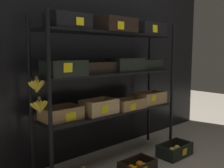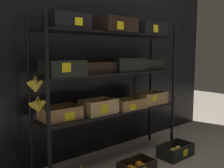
% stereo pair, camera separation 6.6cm
% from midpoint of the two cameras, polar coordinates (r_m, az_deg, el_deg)
% --- Properties ---
extents(ground_plane, '(10.00, 10.00, 0.00)m').
position_cam_midpoint_polar(ground_plane, '(2.68, 0.74, -17.00)').
color(ground_plane, gray).
extents(storefront_wall, '(3.92, 0.12, 2.54)m').
position_cam_midpoint_polar(storefront_wall, '(2.74, -4.34, 10.74)').
color(storefront_wall, black).
rests_on(storefront_wall, ground_plane).
extents(display_rack, '(1.66, 0.37, 1.42)m').
position_cam_midpoint_polar(display_rack, '(2.44, 0.67, 2.82)').
color(display_rack, black).
rests_on(display_rack, ground_plane).
extents(crate_ground_orange, '(0.33, 0.22, 0.12)m').
position_cam_midpoint_polar(crate_ground_orange, '(2.43, 6.50, -18.41)').
color(crate_ground_orange, black).
rests_on(crate_ground_orange, ground_plane).
extents(crate_ground_apple_gold, '(0.37, 0.23, 0.13)m').
position_cam_midpoint_polar(crate_ground_apple_gold, '(2.85, 14.84, -14.61)').
color(crate_ground_apple_gold, black).
rests_on(crate_ground_apple_gold, ground_plane).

